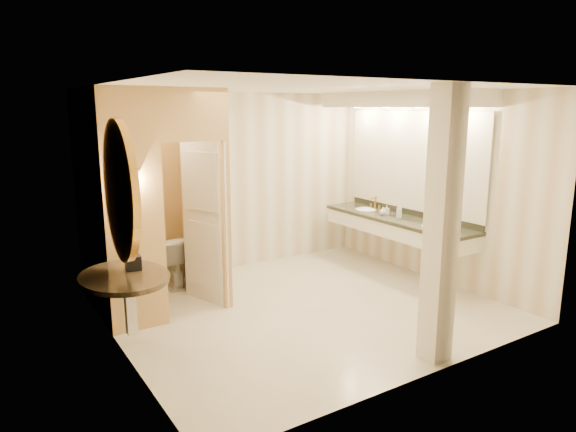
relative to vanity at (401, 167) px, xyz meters
name	(u,v)px	position (x,y,z in m)	size (l,w,h in m)	color
floor	(304,308)	(-1.98, -0.40, -1.63)	(4.50, 4.50, 0.00)	silver
ceiling	(306,88)	(-1.98, -0.40, 1.07)	(4.50, 4.50, 0.00)	white
wall_back	(231,183)	(-1.98, 1.60, -0.28)	(4.50, 0.02, 2.70)	#EDE6CD
wall_front	(432,237)	(-1.98, -2.40, -0.28)	(4.50, 0.02, 2.70)	#EDE6CD
wall_left	(115,225)	(-4.23, -0.40, -0.28)	(0.02, 4.00, 2.70)	#EDE6CD
wall_right	(434,187)	(0.27, -0.40, -0.28)	(0.02, 4.00, 2.70)	#EDE6CD
toilet_closet	(187,197)	(-3.10, 0.57, -0.24)	(1.50, 1.55, 2.70)	tan
wall_sconce	(133,179)	(-3.90, 0.03, 0.10)	(0.14, 0.14, 0.42)	#B7873A
vanity	(401,167)	(0.00, 0.00, 0.00)	(0.75, 2.82, 2.09)	silver
console_shelf	(123,228)	(-4.19, -0.53, -0.28)	(1.06, 1.06, 1.98)	black
pillar	(442,228)	(-1.63, -2.20, -0.28)	(0.25, 0.25, 2.70)	silver
tissue_box	(133,263)	(-4.08, -0.41, -0.68)	(0.15, 0.15, 0.15)	black
toilet	(170,261)	(-3.11, 1.31, -1.27)	(0.40, 0.71, 0.72)	white
soap_bottle_a	(387,210)	(-0.04, 0.23, -0.68)	(0.07, 0.07, 0.15)	beige
soap_bottle_b	(383,211)	(-0.11, 0.23, -0.69)	(0.10, 0.10, 0.12)	silver
soap_bottle_c	(399,211)	(-0.07, -0.07, -0.64)	(0.09, 0.09, 0.22)	#C6B28C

